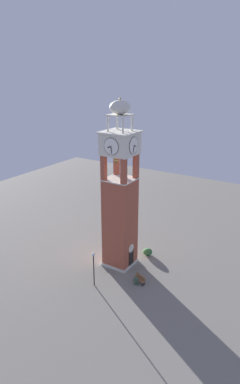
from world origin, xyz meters
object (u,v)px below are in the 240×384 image
park_bench (140,279)px  trash_bin (136,281)px  lamp_post (94,263)px  clock_tower (120,202)px

park_bench → trash_bin: park_bench is taller
lamp_post → trash_bin: (2.67, -3.87, -2.42)m
clock_tower → trash_bin: clock_tower is taller
clock_tower → trash_bin: bearing=-125.5°
clock_tower → lamp_post: (-5.44, -0.02, -5.40)m
clock_tower → park_bench: 9.03m
clock_tower → park_bench: size_ratio=12.18×
park_bench → lamp_post: (-3.20, 4.06, 2.34)m
park_bench → trash_bin: 0.57m
clock_tower → trash_bin: (-2.77, -3.88, -7.82)m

